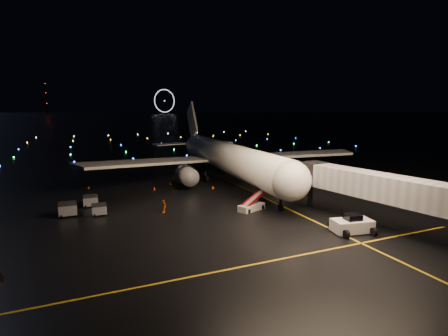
{
  "coord_description": "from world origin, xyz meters",
  "views": [
    {
      "loc": [
        -15.14,
        -36.38,
        14.16
      ],
      "look_at": [
        5.66,
        12.0,
        5.0
      ],
      "focal_mm": 28.0,
      "sensor_mm": 36.0,
      "label": 1
    }
  ],
  "objects_px": {
    "airliner": "(222,140)",
    "belt_loader": "(252,200)",
    "baggage_cart_1": "(99,210)",
    "baggage_cart_2": "(68,209)",
    "pushback_tug": "(352,223)",
    "baggage_cart_0": "(91,201)",
    "crew_c": "(164,206)"
  },
  "relations": [
    {
      "from": "baggage_cart_2",
      "to": "pushback_tug",
      "type": "bearing_deg",
      "value": -34.04
    },
    {
      "from": "belt_loader",
      "to": "baggage_cart_0",
      "type": "bearing_deg",
      "value": 131.28
    },
    {
      "from": "baggage_cart_2",
      "to": "belt_loader",
      "type": "bearing_deg",
      "value": -18.04
    },
    {
      "from": "crew_c",
      "to": "baggage_cart_1",
      "type": "xyz_separation_m",
      "value": [
        -8.16,
        2.14,
        -0.11
      ]
    },
    {
      "from": "pushback_tug",
      "to": "crew_c",
      "type": "xyz_separation_m",
      "value": [
        -18.03,
        16.1,
        -0.17
      ]
    },
    {
      "from": "airliner",
      "to": "belt_loader",
      "type": "xyz_separation_m",
      "value": [
        -4.74,
        -21.89,
        -6.37
      ]
    },
    {
      "from": "crew_c",
      "to": "baggage_cart_0",
      "type": "height_order",
      "value": "crew_c"
    },
    {
      "from": "baggage_cart_1",
      "to": "crew_c",
      "type": "bearing_deg",
      "value": -14.62
    },
    {
      "from": "baggage_cart_1",
      "to": "belt_loader",
      "type": "bearing_deg",
      "value": -16.75
    },
    {
      "from": "belt_loader",
      "to": "baggage_cart_1",
      "type": "relative_size",
      "value": 3.2
    },
    {
      "from": "pushback_tug",
      "to": "crew_c",
      "type": "distance_m",
      "value": 24.17
    },
    {
      "from": "pushback_tug",
      "to": "baggage_cart_0",
      "type": "bearing_deg",
      "value": 149.71
    },
    {
      "from": "baggage_cart_0",
      "to": "pushback_tug",
      "type": "bearing_deg",
      "value": -39.1
    },
    {
      "from": "pushback_tug",
      "to": "baggage_cart_1",
      "type": "relative_size",
      "value": 2.44
    },
    {
      "from": "baggage_cart_1",
      "to": "baggage_cart_2",
      "type": "relative_size",
      "value": 0.83
    },
    {
      "from": "airliner",
      "to": "baggage_cart_2",
      "type": "bearing_deg",
      "value": -149.54
    },
    {
      "from": "belt_loader",
      "to": "baggage_cart_2",
      "type": "xyz_separation_m",
      "value": [
        -23.49,
        7.14,
        -0.48
      ]
    },
    {
      "from": "baggage_cart_1",
      "to": "baggage_cart_2",
      "type": "distance_m",
      "value": 4.03
    },
    {
      "from": "belt_loader",
      "to": "baggage_cart_0",
      "type": "xyz_separation_m",
      "value": [
        -20.51,
        10.86,
        -0.58
      ]
    },
    {
      "from": "airliner",
      "to": "baggage_cart_1",
      "type": "height_order",
      "value": "airliner"
    },
    {
      "from": "airliner",
      "to": "belt_loader",
      "type": "distance_m",
      "value": 23.28
    },
    {
      "from": "baggage_cart_0",
      "to": "baggage_cart_2",
      "type": "relative_size",
      "value": 0.89
    },
    {
      "from": "crew_c",
      "to": "pushback_tug",
      "type": "bearing_deg",
      "value": 35.02
    },
    {
      "from": "baggage_cart_0",
      "to": "baggage_cart_1",
      "type": "height_order",
      "value": "baggage_cart_0"
    },
    {
      "from": "pushback_tug",
      "to": "baggage_cart_2",
      "type": "relative_size",
      "value": 2.01
    },
    {
      "from": "pushback_tug",
      "to": "baggage_cart_0",
      "type": "xyz_separation_m",
      "value": [
        -27.05,
        23.16,
        -0.22
      ]
    },
    {
      "from": "baggage_cart_1",
      "to": "baggage_cart_2",
      "type": "height_order",
      "value": "baggage_cart_2"
    },
    {
      "from": "belt_loader",
      "to": "crew_c",
      "type": "bearing_deg",
      "value": 140.85
    },
    {
      "from": "pushback_tug",
      "to": "baggage_cart_0",
      "type": "height_order",
      "value": "pushback_tug"
    },
    {
      "from": "pushback_tug",
      "to": "baggage_cart_0",
      "type": "relative_size",
      "value": 2.26
    },
    {
      "from": "pushback_tug",
      "to": "baggage_cart_1",
      "type": "bearing_deg",
      "value": 155.41
    },
    {
      "from": "pushback_tug",
      "to": "belt_loader",
      "type": "bearing_deg",
      "value": 128.29
    }
  ]
}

